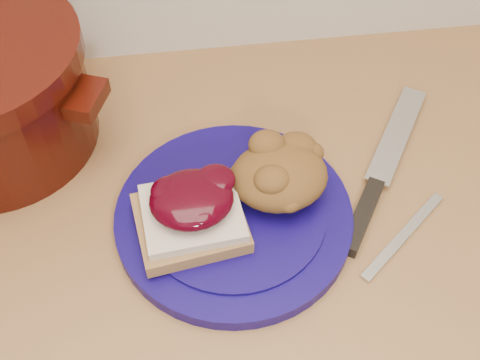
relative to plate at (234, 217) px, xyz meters
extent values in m
cylinder|color=#0E0552|center=(0.00, 0.00, 0.00)|extent=(0.28, 0.28, 0.02)
cube|color=olive|center=(-0.05, -0.02, 0.02)|extent=(0.13, 0.12, 0.02)
cube|color=beige|center=(-0.05, -0.01, 0.04)|extent=(0.11, 0.10, 0.01)
ellipsoid|color=black|center=(-0.05, -0.01, 0.06)|extent=(0.09, 0.08, 0.03)
ellipsoid|color=brown|center=(0.05, 0.02, 0.04)|extent=(0.11, 0.10, 0.06)
cube|color=black|center=(0.15, -0.02, 0.00)|extent=(0.07, 0.10, 0.02)
cube|color=silver|center=(0.22, 0.10, 0.00)|extent=(0.12, 0.16, 0.00)
cube|color=silver|center=(0.19, -0.05, -0.01)|extent=(0.12, 0.11, 0.00)
cube|color=#330B05|center=(-0.15, 0.12, 0.09)|extent=(0.05, 0.07, 0.02)
camera|label=1|loc=(-0.04, -0.39, 0.57)|focal=45.00mm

